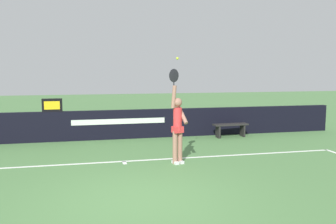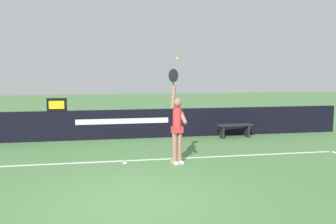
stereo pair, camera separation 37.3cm
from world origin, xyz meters
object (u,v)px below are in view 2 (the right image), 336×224
tennis_ball (177,58)px  courtside_bench_far (235,128)px  tennis_player (177,125)px  speed_display (57,105)px

tennis_ball → courtside_bench_far: tennis_ball is taller
courtside_bench_far → tennis_player: bearing=-131.8°
speed_display → tennis_player: size_ratio=0.27×
tennis_player → courtside_bench_far: 4.19m
tennis_ball → courtside_bench_far: (2.74, 2.98, -2.35)m
speed_display → tennis_ball: size_ratio=9.25×
speed_display → tennis_player: 5.02m
tennis_ball → courtside_bench_far: size_ratio=0.05×
courtside_bench_far → tennis_ball: bearing=-132.6°
speed_display → courtside_bench_far: speed_display is taller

